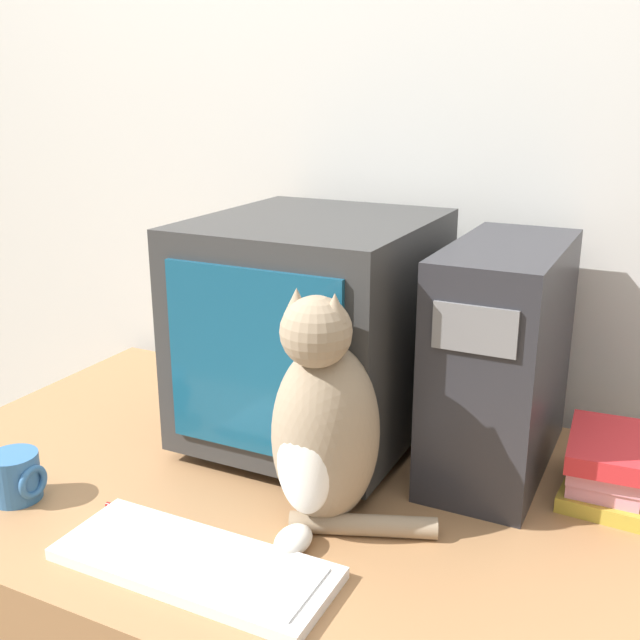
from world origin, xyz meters
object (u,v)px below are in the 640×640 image
computer_tower (501,358)px  cat (324,427)px  keyboard (194,563)px  mug (16,477)px  pen (139,514)px  crt_monitor (314,328)px  book_stack (613,466)px

computer_tower → cat: computer_tower is taller
keyboard → mug: mug is taller
pen → mug: 0.23m
computer_tower → pen: size_ratio=3.06×
mug → crt_monitor: bearing=52.1°
crt_monitor → cat: crt_monitor is taller
book_stack → mug: size_ratio=2.45×
computer_tower → keyboard: bearing=-121.3°
crt_monitor → mug: crt_monitor is taller
book_stack → pen: bearing=-149.1°
computer_tower → keyboard: 0.63m
computer_tower → book_stack: 0.26m
crt_monitor → mug: size_ratio=5.24×
crt_monitor → cat: bearing=-60.7°
computer_tower → book_stack: bearing=-8.0°
book_stack → pen: 0.80m
computer_tower → pen: bearing=-137.3°
keyboard → book_stack: book_stack is taller
computer_tower → keyboard: size_ratio=0.98×
crt_monitor → pen: crt_monitor is taller
keyboard → computer_tower: bearing=58.7°
computer_tower → cat: size_ratio=1.06×
keyboard → cat: cat is taller
crt_monitor → computer_tower: size_ratio=1.13×
book_stack → computer_tower: bearing=172.0°
cat → pen: 0.34m
book_stack → pen: (-0.68, -0.41, -0.05)m
mug → cat: bearing=19.0°
mug → computer_tower: bearing=34.9°
crt_monitor → keyboard: crt_monitor is taller
book_stack → pen: size_ratio=1.61×
crt_monitor → pen: size_ratio=3.45×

